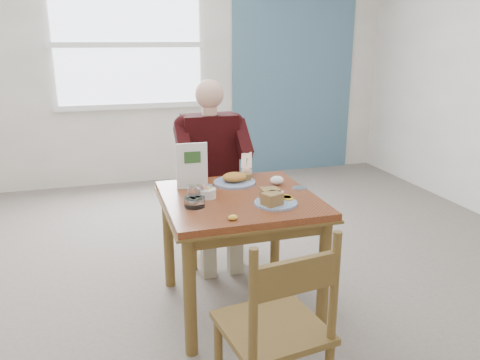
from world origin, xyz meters
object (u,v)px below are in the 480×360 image
object	(u,v)px
diner	(212,159)
far_plate	(235,179)
near_plate	(274,199)
chair_near	(277,330)
chair_far	(210,198)
table	(239,213)

from	to	relation	value
diner	far_plate	distance (m)	0.45
near_plate	chair_near	bearing A→B (deg)	-109.13
diner	far_plate	xyz separation A→B (m)	(0.05, -0.45, -0.03)
diner	far_plate	world-z (taller)	diner
chair_near	near_plate	xyz separation A→B (m)	(0.27, 0.78, 0.30)
diner	chair_far	bearing A→B (deg)	90.01
table	near_plate	size ratio (longest dim) A/B	3.03
chair_near	far_plate	bearing A→B (deg)	82.08
chair_near	diner	size ratio (longest dim) A/B	0.69
diner	table	bearing A→B (deg)	-90.00
table	far_plate	distance (m)	0.30
table	chair_far	size ratio (longest dim) A/B	0.97
chair_far	chair_near	world-z (taller)	same
chair_near	near_plate	size ratio (longest dim) A/B	3.13
chair_far	far_plate	xyz separation A→B (m)	(0.05, -0.54, 0.30)
chair_near	far_plate	world-z (taller)	chair_near
chair_near	chair_far	bearing A→B (deg)	86.02
chair_far	near_plate	xyz separation A→B (m)	(0.15, -0.99, 0.30)
near_plate	diner	bearing A→B (deg)	99.34
chair_far	chair_near	size ratio (longest dim) A/B	1.00
far_plate	chair_far	bearing A→B (deg)	95.11
table	chair_near	distance (m)	0.99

